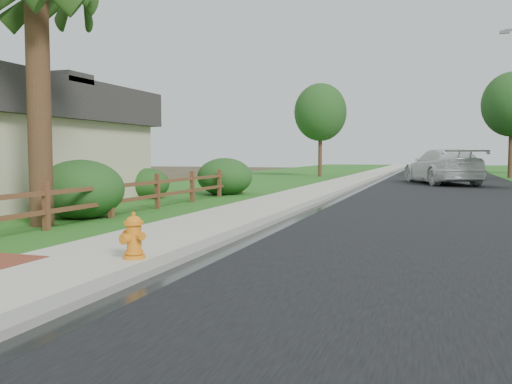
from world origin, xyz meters
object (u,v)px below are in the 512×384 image
(ranch_fence, at_px, (136,193))
(white_suv, at_px, (443,166))
(fire_hydrant, at_px, (134,237))
(dark_car_mid, at_px, (463,167))

(ranch_fence, height_order, white_suv, white_suv)
(fire_hydrant, bearing_deg, ranch_fence, 120.62)
(fire_hydrant, height_order, white_suv, white_suv)
(ranch_fence, bearing_deg, dark_car_mid, 70.13)
(ranch_fence, bearing_deg, white_suv, 66.78)
(ranch_fence, xyz_separation_m, dark_car_mid, (9.46, 26.19, 0.21))
(ranch_fence, xyz_separation_m, fire_hydrant, (3.50, -5.91, -0.19))
(fire_hydrant, distance_m, dark_car_mid, 32.65)
(ranch_fence, relative_size, white_suv, 2.53)
(dark_car_mid, bearing_deg, white_suv, 92.92)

